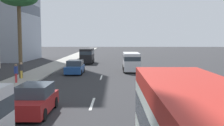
# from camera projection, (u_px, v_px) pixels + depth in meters

# --- Properties ---
(ground_plane) EXTENTS (198.00, 198.00, 0.00)m
(ground_plane) POSITION_uv_depth(u_px,v_px,m) (103.00, 71.00, 34.10)
(ground_plane) COLOR #2D2D30
(sidewalk_right) EXTENTS (162.00, 3.38, 0.15)m
(sidewalk_right) POSITION_uv_depth(u_px,v_px,m) (45.00, 70.00, 34.16)
(sidewalk_right) COLOR #9E9B93
(sidewalk_right) RESTS_ON ground_plane
(lane_stripe_mid) EXTENTS (3.20, 0.16, 0.01)m
(lane_stripe_mid) POSITION_uv_depth(u_px,v_px,m) (92.00, 104.00, 16.90)
(lane_stripe_mid) COLOR silver
(lane_stripe_mid) RESTS_ON ground_plane
(lane_stripe_far) EXTENTS (3.20, 0.16, 0.01)m
(lane_stripe_far) POSITION_uv_depth(u_px,v_px,m) (101.00, 77.00, 28.27)
(lane_stripe_far) COLOR silver
(lane_stripe_far) RESTS_ON ground_plane
(car_second) EXTENTS (4.11, 1.87, 1.60)m
(car_second) POSITION_uv_depth(u_px,v_px,m) (35.00, 100.00, 14.63)
(car_second) COLOR #A51E1E
(car_second) RESTS_ON ground_plane
(car_third) EXTENTS (4.15, 1.94, 1.58)m
(car_third) POSITION_uv_depth(u_px,v_px,m) (75.00, 67.00, 31.21)
(car_third) COLOR #1E478C
(car_third) RESTS_ON ground_plane
(van_fifth) EXTENTS (5.17, 2.08, 2.45)m
(van_fifth) POSITION_uv_depth(u_px,v_px,m) (87.00, 55.00, 44.27)
(van_fifth) COLOR black
(van_fifth) RESTS_ON ground_plane
(van_sixth) EXTENTS (5.00, 2.05, 2.33)m
(van_sixth) POSITION_uv_depth(u_px,v_px,m) (131.00, 61.00, 33.39)
(van_sixth) COLOR silver
(van_sixth) RESTS_ON ground_plane
(pedestrian_near_lamp) EXTENTS (0.39, 0.36, 1.61)m
(pedestrian_near_lamp) POSITION_uv_depth(u_px,v_px,m) (21.00, 70.00, 26.54)
(pedestrian_near_lamp) COLOR gold
(pedestrian_near_lamp) RESTS_ON sidewalk_right
(pedestrian_by_tree) EXTENTS (0.33, 0.23, 1.68)m
(pedestrian_by_tree) POSITION_uv_depth(u_px,v_px,m) (16.00, 72.00, 24.03)
(pedestrian_by_tree) COLOR red
(pedestrian_by_tree) RESTS_ON sidewalk_right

